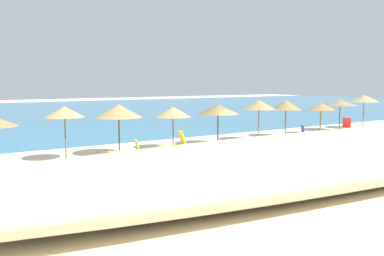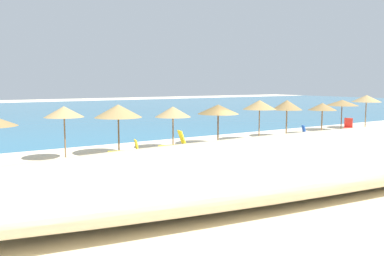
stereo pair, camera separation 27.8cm
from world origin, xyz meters
TOP-DOWN VIEW (x-y plane):
  - ground_plane at (0.00, 0.00)m, footprint 160.00×160.00m
  - sea_water at (0.00, 36.49)m, footprint 160.00×60.94m
  - beach_umbrella_2 at (-10.01, 2.11)m, footprint 1.95×1.95m
  - beach_umbrella_3 at (-7.14, 2.12)m, footprint 2.56×2.56m
  - beach_umbrella_4 at (-3.69, 2.25)m, footprint 2.12×2.12m
  - beach_umbrella_5 at (-0.58, 2.02)m, footprint 2.58×2.58m
  - beach_umbrella_6 at (2.81, 1.98)m, footprint 2.24×2.24m
  - beach_umbrella_7 at (5.73, 2.33)m, footprint 2.17×2.17m
  - beach_umbrella_8 at (9.07, 1.96)m, footprint 2.11×2.11m
  - beach_umbrella_9 at (12.12, 2.53)m, footprint 2.56×2.56m
  - beach_umbrella_10 at (15.20, 2.46)m, footprint 2.42×2.42m
  - lounge_chair_1 at (-4.01, 1.48)m, footprint 1.59×0.76m
  - lounge_chair_2 at (-7.03, 1.38)m, footprint 1.68×1.01m
  - lounge_chair_3 at (11.99, 1.79)m, footprint 1.45×1.23m
  - lounge_chair_4 at (5.40, 0.96)m, footprint 1.49×1.18m
  - beach_ball at (-9.30, 0.65)m, footprint 0.37×0.37m

SIDE VIEW (x-z plane):
  - ground_plane at x=0.00m, z-range 0.00..0.00m
  - sea_water at x=0.00m, z-range 0.00..0.01m
  - beach_ball at x=-9.30m, z-range 0.00..0.37m
  - lounge_chair_2 at x=-7.03m, z-range -0.09..0.80m
  - lounge_chair_4 at x=5.40m, z-range -0.07..0.93m
  - lounge_chair_3 at x=11.99m, z-range -0.11..1.01m
  - lounge_chair_1 at x=-4.01m, z-range -0.12..1.07m
  - beach_umbrella_8 at x=9.07m, z-range 0.92..3.31m
  - beach_umbrella_4 at x=-3.69m, z-range 0.95..3.47m
  - beach_umbrella_5 at x=-0.58m, z-range 0.98..3.53m
  - beach_umbrella_9 at x=12.12m, z-range 1.03..3.57m
  - beach_umbrella_7 at x=5.73m, z-range 0.98..3.65m
  - beach_umbrella_3 at x=-7.14m, z-range 1.02..3.77m
  - beach_umbrella_6 at x=2.81m, z-range 1.06..3.82m
  - beach_umbrella_2 at x=-10.01m, z-range 1.09..3.84m
  - beach_umbrella_10 at x=15.20m, z-range 1.14..4.01m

